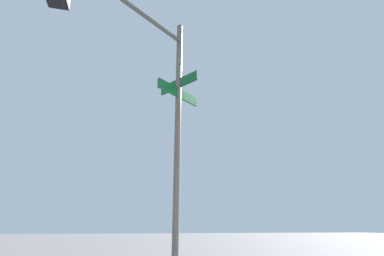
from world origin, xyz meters
The scene contains 1 object.
traffic_signal_near centered at (-6.16, -6.33, 3.70)m, with size 2.66×2.09×5.27m.
Camera 1 is at (-6.34, -2.34, 1.05)m, focal length 24.83 mm.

